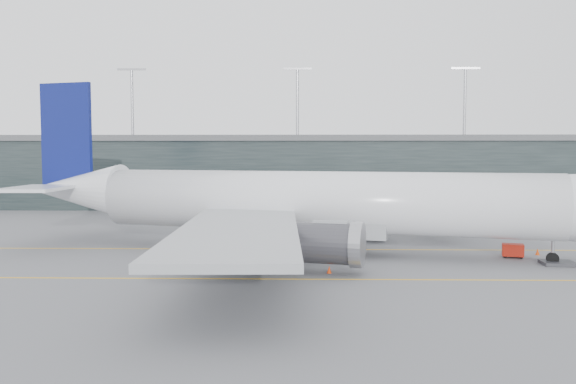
{
  "coord_description": "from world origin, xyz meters",
  "views": [
    {
      "loc": [
        5.61,
        -70.94,
        11.62
      ],
      "look_at": [
        4.15,
        -4.0,
        6.93
      ],
      "focal_mm": 35.0,
      "sensor_mm": 36.0,
      "label": 1
    }
  ],
  "objects": [
    {
      "name": "ground",
      "position": [
        0.0,
        0.0,
        0.0
      ],
      "size": [
        320.0,
        320.0,
        0.0
      ],
      "primitive_type": "plane",
      "color": "slate",
      "rests_on": "ground"
    },
    {
      "name": "taxiline_a",
      "position": [
        0.0,
        -4.0,
        0.01
      ],
      "size": [
        160.0,
        0.25,
        0.02
      ],
      "primitive_type": "cube",
      "color": "#EEAB16",
      "rests_on": "ground"
    },
    {
      "name": "taxiline_b",
      "position": [
        0.0,
        -20.0,
        0.01
      ],
      "size": [
        160.0,
        0.25,
        0.02
      ],
      "primitive_type": "cube",
      "color": "#EEAB16",
      "rests_on": "ground"
    },
    {
      "name": "taxiline_lead_main",
      "position": [
        5.0,
        20.0,
        0.01
      ],
      "size": [
        0.25,
        60.0,
        0.02
      ],
      "primitive_type": "cube",
      "color": "#EEAB16",
      "rests_on": "ground"
    },
    {
      "name": "terminal",
      "position": [
        -0.0,
        58.0,
        7.62
      ],
      "size": [
        240.0,
        36.0,
        29.0
      ],
      "color": "black",
      "rests_on": "ground"
    },
    {
      "name": "main_aircraft",
      "position": [
        7.36,
        -6.24,
        5.8
      ],
      "size": [
        72.9,
        67.21,
        20.68
      ],
      "rotation": [
        0.0,
        0.0,
        -0.25
      ],
      "color": "silver",
      "rests_on": "ground"
    },
    {
      "name": "jet_bridge",
      "position": [
        21.83,
        22.0,
        4.26
      ],
      "size": [
        8.21,
        42.86,
        5.69
      ],
      "rotation": [
        0.0,
        0.0,
        0.14
      ],
      "color": "#29292D",
      "rests_on": "ground"
    },
    {
      "name": "gse_cart",
      "position": [
        29.24,
        -8.82,
        0.85
      ],
      "size": [
        2.55,
        2.0,
        1.53
      ],
      "rotation": [
        0.0,
        0.0,
        -0.28
      ],
      "color": "#9F180B",
      "rests_on": "ground"
    },
    {
      "name": "baggage_dolly",
      "position": [
        32.41,
        -12.77,
        0.19
      ],
      "size": [
        3.39,
        2.8,
        0.32
      ],
      "primitive_type": "cube",
      "rotation": [
        0.0,
        0.0,
        -0.07
      ],
      "color": "#313236",
      "rests_on": "ground"
    },
    {
      "name": "uld_a",
      "position": [
        -4.73,
        8.9,
        0.87
      ],
      "size": [
        2.1,
        1.83,
        1.65
      ],
      "rotation": [
        0.0,
        0.0,
        0.24
      ],
      "color": "#3D3D42",
      "rests_on": "ground"
    },
    {
      "name": "uld_b",
      "position": [
        -3.67,
        10.61,
        0.9
      ],
      "size": [
        2.26,
        2.02,
        1.71
      ],
      "rotation": [
        0.0,
        0.0,
        -0.33
      ],
      "color": "#3D3D42",
      "rests_on": "ground"
    },
    {
      "name": "uld_c",
      "position": [
        -0.98,
        11.02,
        0.94
      ],
      "size": [
        2.14,
        1.8,
        1.78
      ],
      "rotation": [
        0.0,
        0.0,
        0.12
      ],
      "color": "#3D3D42",
      "rests_on": "ground"
    },
    {
      "name": "cone_nose",
      "position": [
        32.66,
        -7.16,
        0.37
      ],
      "size": [
        0.47,
        0.47,
        0.75
      ],
      "primitive_type": "cone",
      "color": "#F04A0D",
      "rests_on": "ground"
    },
    {
      "name": "cone_wing_stbd",
      "position": [
        8.43,
        -17.37,
        0.36
      ],
      "size": [
        0.46,
        0.46,
        0.73
      ],
      "primitive_type": "cone",
      "color": "#E83C0C",
      "rests_on": "ground"
    },
    {
      "name": "cone_wing_port",
      "position": [
        7.71,
        12.68,
        0.4
      ],
      "size": [
        0.5,
        0.5,
        0.79
      ],
      "primitive_type": "cone",
      "color": "red",
      "rests_on": "ground"
    },
    {
      "name": "cone_tail",
      "position": [
        -8.25,
        -12.78,
        0.34
      ],
      "size": [
        0.43,
        0.43,
        0.69
      ],
      "primitive_type": "cone",
      "color": "orange",
      "rests_on": "ground"
    }
  ]
}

